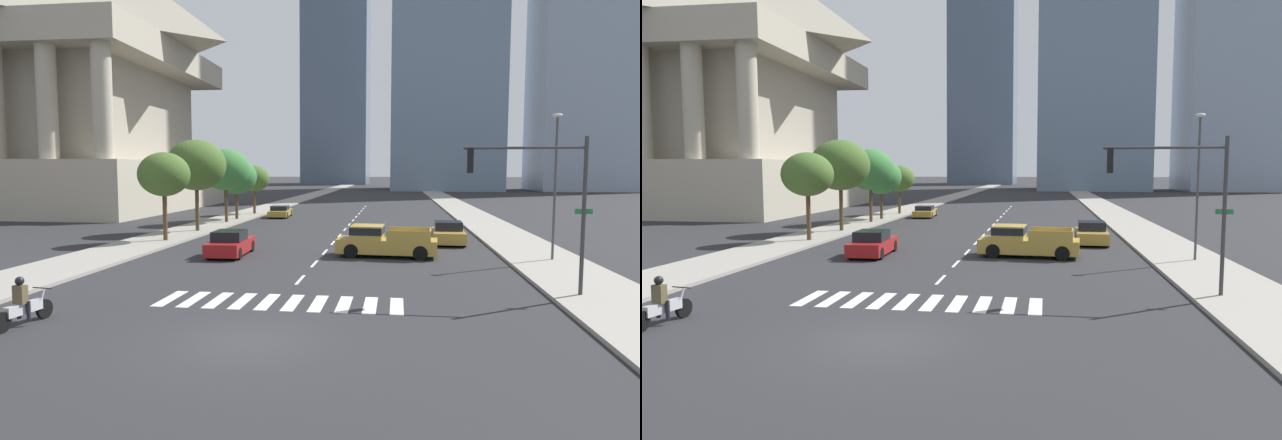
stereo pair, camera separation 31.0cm
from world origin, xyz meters
The scene contains 19 objects.
ground_plane centered at (0.00, 0.00, 0.00)m, with size 800.00×800.00×0.00m, color #28282B.
sidewalk_east centered at (11.50, 30.00, 0.07)m, with size 4.00×260.00×0.15m, color gray.
sidewalk_west centered at (-11.50, 30.00, 0.07)m, with size 4.00×260.00×0.15m, color gray.
crosswalk_near centered at (0.00, 4.43, 0.00)m, with size 8.55×2.40×0.01m.
lane_divider_center centered at (0.00, 32.43, 0.00)m, with size 0.14×50.00×0.01m.
motorcycle_trailing centered at (-6.95, 0.54, 0.58)m, with size 0.70×2.22×1.49m.
pickup_truck centered at (3.24, 15.25, 0.81)m, with size 5.41×2.42×1.67m.
sedan_gold_0 centered at (-7.46, 39.01, 0.55)m, with size 2.15×4.84×1.16m.
sedan_gold_1 centered at (7.25, 21.13, 0.63)m, with size 2.03×4.29×1.39m.
sedan_red_2 centered at (-4.93, 14.50, 0.63)m, with size 1.97×4.39×1.37m.
traffic_signal_near centered at (9.01, 6.49, 4.03)m, with size 4.52×0.28×5.66m.
street_lamp_east centered at (11.80, 14.59, 4.37)m, with size 0.50×0.24×7.25m.
street_tree_nearest centered at (-10.70, 19.14, 4.35)m, with size 3.30×3.30×5.62m.
street_tree_second centered at (-10.70, 24.84, 5.00)m, with size 4.40×4.40×6.73m.
street_tree_third centered at (-10.70, 31.85, 4.67)m, with size 4.18×4.18×6.31m.
street_tree_fourth centered at (-10.70, 34.96, 4.05)m, with size 3.80×3.80×5.52m.
street_tree_fifth centered at (-10.70, 41.34, 3.78)m, with size 3.16×3.16×4.99m.
war_memorial centered at (-35.76, 46.12, 17.69)m, with size 30.96×30.96×34.48m.
office_tower_left_skyline centered at (-16.92, 177.75, 39.22)m, with size 21.55×28.24×90.36m.
Camera 1 is at (4.01, -13.98, 4.59)m, focal length 30.67 mm.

